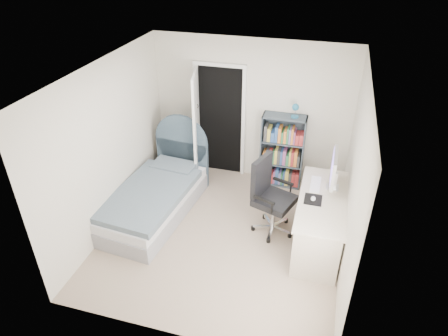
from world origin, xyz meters
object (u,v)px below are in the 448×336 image
(nightstand, at_px, (172,150))
(office_chair, at_px, (269,192))
(floor_lamp, at_px, (196,148))
(bed, at_px, (156,196))
(bookcase, at_px, (282,154))
(desk, at_px, (320,219))

(nightstand, xyz_separation_m, office_chair, (2.06, -1.27, 0.28))
(floor_lamp, distance_m, office_chair, 1.89)
(bed, bearing_deg, office_chair, 2.21)
(floor_lamp, xyz_separation_m, bookcase, (1.52, 0.17, 0.01))
(desk, height_order, office_chair, desk)
(nightstand, distance_m, floor_lamp, 0.59)
(nightstand, bearing_deg, bookcase, 0.88)
(floor_lamp, xyz_separation_m, desk, (2.29, -1.26, -0.16))
(bookcase, bearing_deg, desk, -61.91)
(bed, distance_m, bookcase, 2.27)
(bookcase, bearing_deg, office_chair, -90.08)
(bookcase, relative_size, desk, 0.96)
(floor_lamp, relative_size, desk, 0.89)
(nightstand, distance_m, bookcase, 2.07)
(floor_lamp, bearing_deg, desk, -28.81)
(floor_lamp, height_order, bookcase, bookcase)
(office_chair, bearing_deg, bed, -177.79)
(bookcase, relative_size, office_chair, 1.30)
(nightstand, height_order, desk, desk)
(bed, relative_size, bookcase, 1.42)
(bed, relative_size, office_chair, 1.84)
(bed, bearing_deg, nightstand, 101.39)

